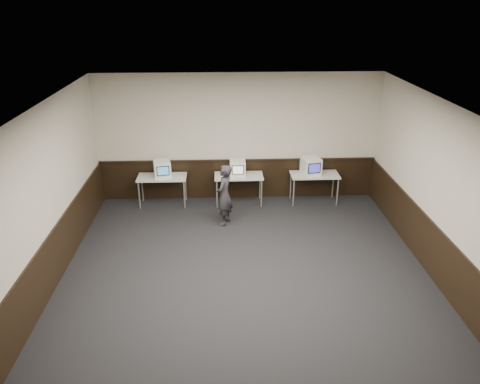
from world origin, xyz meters
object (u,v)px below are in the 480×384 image
emac_right (311,166)px  emac_left (162,169)px  desk_center (239,178)px  emac_center (238,168)px  desk_right (314,177)px  desk_left (162,179)px  person (224,195)px

emac_right → emac_left: bearing=169.3°
desk_center → emac_center: bearing=159.5°
desk_right → emac_center: 1.95m
desk_left → desk_center: (1.90, 0.00, 0.00)m
emac_left → emac_right: 3.67m
emac_center → emac_right: emac_right is taller
person → desk_center: bearing=-176.9°
emac_left → person: bearing=-48.8°
desk_left → desk_right: same height
desk_center → emac_right: 1.82m
desk_right → person: (-2.27, -1.15, 0.04)m
desk_right → emac_center: emac_center is taller
desk_right → emac_left: emac_left is taller
desk_center → emac_center: 0.27m
emac_center → person: (-0.34, -1.16, -0.23)m
desk_left → emac_center: bearing=0.3°
desk_center → desk_right: (1.90, 0.00, 0.00)m
desk_center → emac_left: (-1.88, -0.00, 0.27)m
emac_right → desk_left: bearing=169.3°
emac_center → emac_right: bearing=-0.1°
desk_center → desk_right: 1.90m
desk_left → emac_center: 1.89m
desk_center → emac_left: emac_left is taller
desk_left → desk_right: 3.80m
emac_left → emac_center: emac_left is taller
desk_left → emac_right: bearing=-0.1°
person → emac_right: bearing=139.0°
desk_right → emac_center: size_ratio=2.86×
emac_left → person: person is taller
emac_center → emac_left: bearing=-179.2°
desk_right → person: person is taller
desk_right → emac_left: (-3.78, -0.00, 0.27)m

